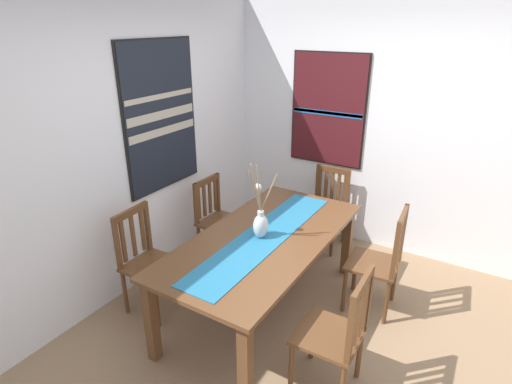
% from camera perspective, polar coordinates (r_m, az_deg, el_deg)
% --- Properties ---
extents(ground_plane, '(6.40, 6.40, 0.03)m').
position_cam_1_polar(ground_plane, '(3.58, 7.88, -19.82)').
color(ground_plane, '#8E7051').
extents(wall_back, '(6.40, 0.12, 2.70)m').
position_cam_1_polar(wall_back, '(3.89, -16.88, 6.21)').
color(wall_back, silver).
rests_on(wall_back, ground_plane).
extents(wall_side, '(0.12, 6.40, 2.70)m').
position_cam_1_polar(wall_side, '(4.55, 18.56, 8.32)').
color(wall_side, silver).
rests_on(wall_side, ground_plane).
extents(dining_table, '(2.02, 0.99, 0.74)m').
position_cam_1_polar(dining_table, '(3.48, 1.14, -7.48)').
color(dining_table, brown).
rests_on(dining_table, ground_plane).
extents(table_runner, '(1.86, 0.36, 0.01)m').
position_cam_1_polar(table_runner, '(3.43, 1.15, -6.10)').
color(table_runner, '#236B93').
rests_on(table_runner, dining_table).
extents(centerpiece_vase, '(0.21, 0.19, 0.68)m').
position_cam_1_polar(centerpiece_vase, '(3.36, 0.63, -4.24)').
color(centerpiece_vase, silver).
rests_on(centerpiece_vase, dining_table).
extents(chair_0, '(0.45, 0.45, 0.97)m').
position_cam_1_polar(chair_0, '(3.73, 16.78, -9.05)').
color(chair_0, brown).
rests_on(chair_0, ground_plane).
extents(chair_1, '(0.43, 0.43, 0.95)m').
position_cam_1_polar(chair_1, '(2.92, 11.21, -18.50)').
color(chair_1, brown).
rests_on(chair_1, ground_plane).
extents(chair_2, '(0.42, 0.42, 0.88)m').
position_cam_1_polar(chair_2, '(4.68, 9.75, -1.83)').
color(chair_2, brown).
rests_on(chair_2, ground_plane).
extents(chair_3, '(0.43, 0.43, 0.89)m').
position_cam_1_polar(chair_3, '(4.34, -5.29, -3.65)').
color(chair_3, brown).
rests_on(chair_3, ground_plane).
extents(chair_4, '(0.44, 0.44, 0.93)m').
position_cam_1_polar(chair_4, '(3.73, -14.82, -9.08)').
color(chair_4, brown).
rests_on(chair_4, ground_plane).
extents(painting_on_back_wall, '(0.92, 0.05, 1.39)m').
position_cam_1_polar(painting_on_back_wall, '(4.02, -13.05, 10.10)').
color(painting_on_back_wall, black).
extents(painting_on_side_wall, '(0.05, 0.85, 1.22)m').
position_cam_1_polar(painting_on_side_wall, '(4.67, 9.93, 11.11)').
color(painting_on_side_wall, black).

